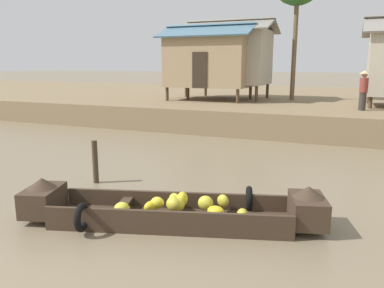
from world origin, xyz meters
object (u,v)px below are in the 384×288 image
Objects in this scene: stilt_house_left at (210,60)px; vendor_person at (364,88)px; mooring_post at (95,162)px; stilt_house_mid_left at (229,56)px; banana_boat at (172,209)px.

vendor_person is (7.60, -2.15, -1.19)m from stilt_house_left.
stilt_house_left reaches higher than mooring_post.
vendor_person is at bearing -25.20° from stilt_house_mid_left.
vendor_person is 1.52× the size of mooring_post.
banana_boat is 1.13× the size of stilt_house_left.
mooring_post is at bearing 151.76° from banana_boat.
stilt_house_left is (-4.20, 13.53, 2.90)m from banana_boat.
mooring_post is (0.57, -13.05, -2.86)m from stilt_house_mid_left.
mooring_post is (-2.89, 1.55, 0.27)m from banana_boat.
banana_boat is 1.15× the size of stilt_house_mid_left.
banana_boat is 3.41× the size of vendor_person.
vendor_person is (6.85, -3.22, -1.41)m from stilt_house_mid_left.
stilt_house_mid_left is 4.48× the size of mooring_post.
stilt_house_left is at bearing 96.27° from mooring_post.
stilt_house_mid_left is 7.70m from vendor_person.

